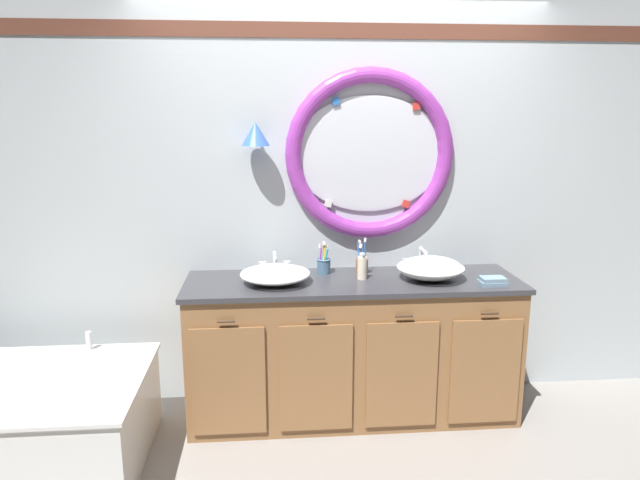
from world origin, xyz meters
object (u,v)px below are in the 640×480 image
at_px(sink_basin_right, 431,268).
at_px(toothbrush_holder_right, 362,264).
at_px(folded_hand_towel, 493,281).
at_px(soap_dispenser, 362,267).
at_px(sink_basin_left, 275,274).
at_px(toothbrush_holder_left, 324,265).

height_order(sink_basin_right, toothbrush_holder_right, toothbrush_holder_right).
bearing_deg(folded_hand_towel, soap_dispenser, 165.52).
height_order(soap_dispenser, folded_hand_towel, soap_dispenser).
xyz_separation_m(sink_basin_left, sink_basin_right, (0.93, 0.00, 0.02)).
distance_m(toothbrush_holder_left, soap_dispenser, 0.26).
relative_size(sink_basin_right, toothbrush_holder_left, 1.95).
bearing_deg(toothbrush_holder_left, sink_basin_left, -149.02).
relative_size(soap_dispenser, folded_hand_towel, 1.10).
bearing_deg(sink_basin_right, soap_dispenser, 174.70).
xyz_separation_m(sink_basin_right, toothbrush_holder_right, (-0.39, 0.17, -0.01)).
relative_size(sink_basin_left, soap_dispenser, 2.50).
xyz_separation_m(soap_dispenser, folded_hand_towel, (0.74, -0.19, -0.05)).
bearing_deg(sink_basin_left, sink_basin_right, 0.00).
bearing_deg(folded_hand_towel, toothbrush_holder_right, 155.85).
height_order(sink_basin_right, folded_hand_towel, sink_basin_right).
distance_m(toothbrush_holder_right, soap_dispenser, 0.13).
bearing_deg(sink_basin_left, soap_dispenser, 4.17).
bearing_deg(soap_dispenser, toothbrush_holder_right, 81.62).
bearing_deg(folded_hand_towel, sink_basin_left, 173.10).
xyz_separation_m(toothbrush_holder_left, folded_hand_towel, (0.95, -0.33, -0.03)).
bearing_deg(soap_dispenser, toothbrush_holder_left, 146.74).
bearing_deg(sink_basin_right, toothbrush_holder_right, 156.50).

